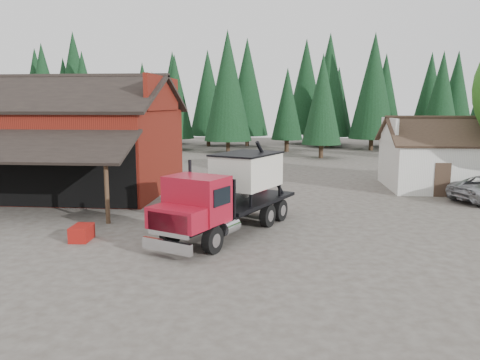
{
  "coord_description": "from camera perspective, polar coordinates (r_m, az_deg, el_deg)",
  "views": [
    {
      "loc": [
        2.33,
        -17.86,
        5.3
      ],
      "look_at": [
        0.24,
        3.88,
        1.8
      ],
      "focal_mm": 35.0,
      "sensor_mm": 36.0,
      "label": 1
    }
  ],
  "objects": [
    {
      "name": "near_pine_a",
      "position": [
        51.93,
        -22.79,
        9.61
      ],
      "size": [
        4.4,
        4.4,
        11.4
      ],
      "color": "#382619",
      "rests_on": "ground"
    },
    {
      "name": "feed_truck",
      "position": [
        19.46,
        -1.23,
        -1.4
      ],
      "size": [
        5.49,
        8.47,
        3.75
      ],
      "rotation": [
        0.0,
        0.0,
        -0.43
      ],
      "color": "black",
      "rests_on": "ground"
    },
    {
      "name": "red_barn",
      "position": [
        30.91,
        -20.13,
        3.71
      ],
      "size": [
        12.8,
        13.63,
        7.18
      ],
      "color": "maroon",
      "rests_on": "ground"
    },
    {
      "name": "ground",
      "position": [
        18.78,
        -1.88,
        -7.3
      ],
      "size": [
        120.0,
        120.0,
        0.0
      ],
      "primitive_type": "plane",
      "color": "#484138",
      "rests_on": "ground"
    },
    {
      "name": "equip_box",
      "position": [
        19.65,
        -18.74,
        -6.13
      ],
      "size": [
        0.76,
        1.14,
        0.6
      ],
      "primitive_type": "cube",
      "rotation": [
        0.0,
        0.0,
        0.06
      ],
      "color": "maroon",
      "rests_on": "ground"
    },
    {
      "name": "near_pine_b",
      "position": [
        48.01,
        10.01,
        9.67
      ],
      "size": [
        3.96,
        3.96,
        10.4
      ],
      "color": "#382619",
      "rests_on": "ground"
    },
    {
      "name": "near_pine_d",
      "position": [
        52.29,
        -1.5,
        11.4
      ],
      "size": [
        5.28,
        5.28,
        13.4
      ],
      "color": "#382619",
      "rests_on": "ground"
    },
    {
      "name": "farmhouse",
      "position": [
        32.85,
        24.41,
        1.94
      ],
      "size": [
        8.6,
        6.42,
        4.65
      ],
      "color": "silver",
      "rests_on": "ground"
    },
    {
      "name": "conifer_backdrop",
      "position": [
        60.14,
        3.25,
        4.04
      ],
      "size": [
        76.0,
        16.0,
        16.0
      ],
      "primitive_type": null,
      "color": "black",
      "rests_on": "ground"
    }
  ]
}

